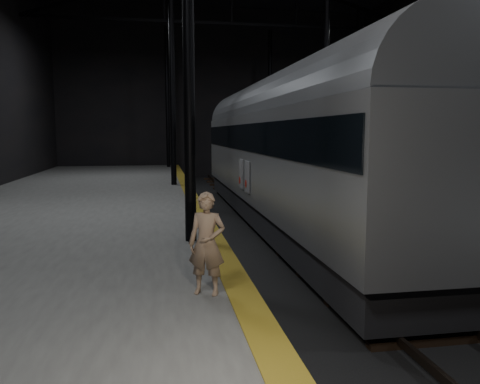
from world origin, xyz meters
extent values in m
plane|color=black|center=(0.00, 0.00, 0.00)|extent=(44.00, 44.00, 0.00)
cube|color=#4E4E4B|center=(-7.50, 0.00, 0.50)|extent=(9.00, 43.80, 1.00)
cube|color=olive|center=(-3.25, 0.00, 1.00)|extent=(0.50, 43.80, 0.01)
cube|color=#3F3328|center=(-0.72, 0.00, 0.17)|extent=(0.08, 43.00, 0.14)
cube|color=#3F3328|center=(0.72, 0.00, 0.17)|extent=(0.08, 43.00, 0.14)
cube|color=black|center=(0.00, 0.00, 0.06)|extent=(2.40, 42.00, 0.12)
cylinder|color=black|center=(-3.80, -4.00, 6.00)|extent=(0.26, 0.26, 10.00)
cylinder|color=black|center=(-3.80, 8.00, 6.00)|extent=(0.26, 0.26, 10.00)
cylinder|color=black|center=(3.80, 8.00, 6.00)|extent=(0.26, 0.26, 10.00)
cylinder|color=black|center=(-3.80, 20.00, 6.00)|extent=(0.26, 0.26, 10.00)
cylinder|color=black|center=(3.80, 20.00, 6.00)|extent=(0.26, 0.26, 10.00)
cube|color=black|center=(0.00, 14.00, 10.00)|extent=(23.60, 0.15, 0.18)
cube|color=#9DA0A5|center=(0.00, 1.91, 2.62)|extent=(2.98, 20.57, 3.09)
cube|color=black|center=(0.00, 1.91, 0.69)|extent=(2.73, 20.16, 0.87)
cube|color=black|center=(0.00, 1.91, 3.34)|extent=(3.04, 20.26, 0.93)
cylinder|color=slate|center=(0.00, 1.91, 4.17)|extent=(2.92, 20.36, 2.92)
cube|color=black|center=(0.00, -5.29, 0.31)|extent=(1.85, 2.26, 0.36)
cube|color=black|center=(0.00, 9.11, 0.31)|extent=(1.85, 2.26, 0.36)
cube|color=silver|center=(-1.52, 0.88, 2.01)|extent=(0.04, 0.77, 1.08)
cube|color=silver|center=(-1.52, 2.11, 2.01)|extent=(0.04, 0.77, 1.08)
cylinder|color=red|center=(-1.54, 1.06, 1.75)|extent=(0.03, 0.27, 0.27)
cylinder|color=red|center=(-1.54, 2.30, 1.75)|extent=(0.03, 0.27, 0.27)
imported|color=#93745A|center=(-3.80, -7.70, 1.80)|extent=(0.69, 0.58, 1.61)
camera|label=1|loc=(-4.51, -14.77, 3.52)|focal=35.00mm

